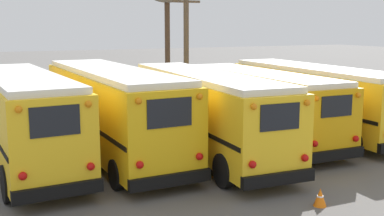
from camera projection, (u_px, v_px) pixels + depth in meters
name	position (u px, v px, depth m)	size (l,w,h in m)	color
ground_plane	(200.00, 151.00, 18.91)	(160.00, 160.00, 0.00)	#5B5956
school_bus_0	(24.00, 116.00, 16.69)	(2.88, 9.98, 3.23)	yellow
school_bus_1	(111.00, 108.00, 18.26)	(2.85, 10.94, 3.27)	yellow
school_bus_2	(203.00, 109.00, 18.34)	(2.91, 10.81, 3.11)	yellow
school_bus_3	(259.00, 103.00, 20.59)	(2.66, 9.90, 2.93)	#E5A00C
school_bus_4	(314.00, 96.00, 22.22)	(2.87, 10.96, 3.01)	yellow
utility_pole	(186.00, 45.00, 29.18)	(1.80, 0.32, 7.14)	brown
fence_line	(136.00, 99.00, 25.46)	(20.83, 0.06, 1.42)	#939399
traffic_cone	(320.00, 197.00, 13.08)	(0.36, 0.36, 0.50)	orange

